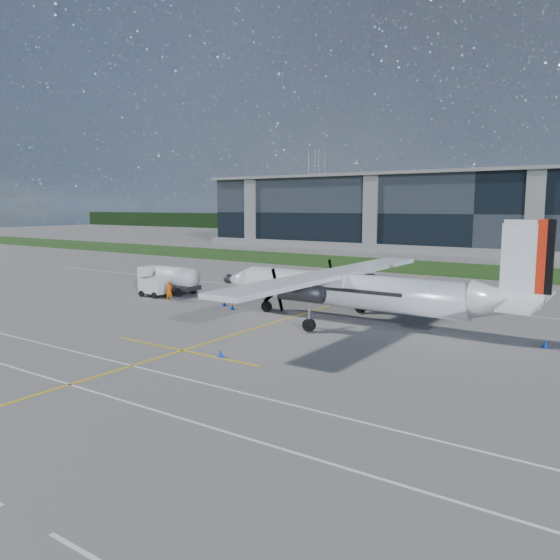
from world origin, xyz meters
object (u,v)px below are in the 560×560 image
object	(u,v)px
pylon_west	(317,190)
safety_cone_stbdwing	(397,293)
ground_crew_person	(169,290)
safety_cone_fwd	(224,303)
turboprop_aircraft	(360,271)
baggage_tug	(154,287)
safety_cone_portwing	(221,353)
fuel_tanker_truck	(165,279)
safety_cone_nose_port	(232,307)
safety_cone_tail	(545,344)

from	to	relation	value
pylon_west	safety_cone_stbdwing	xyz separation A→B (m)	(85.91, -128.53, -14.75)
ground_crew_person	safety_cone_fwd	world-z (taller)	ground_crew_person
safety_cone_fwd	ground_crew_person	bearing A→B (deg)	-172.16
ground_crew_person	turboprop_aircraft	bearing A→B (deg)	-71.56
baggage_tug	safety_cone_portwing	size ratio (longest dim) A/B	6.14
ground_crew_person	fuel_tanker_truck	bearing A→B (deg)	66.61
safety_cone_fwd	baggage_tug	bearing A→B (deg)	179.77
turboprop_aircraft	safety_cone_portwing	bearing A→B (deg)	-101.98
pylon_west	safety_cone_fwd	xyz separation A→B (m)	(75.18, -142.75, -14.75)
baggage_tug	safety_cone_stbdwing	bearing A→B (deg)	35.51
fuel_tanker_truck	safety_cone_stbdwing	size ratio (longest dim) A/B	14.95
fuel_tanker_truck	baggage_tug	xyz separation A→B (m)	(0.79, -2.30, -0.48)
fuel_tanker_truck	ground_crew_person	xyz separation A→B (m)	(3.84, -3.18, -0.33)
safety_cone_portwing	ground_crew_person	bearing A→B (deg)	144.15
baggage_tug	fuel_tanker_truck	bearing A→B (deg)	108.96
turboprop_aircraft	safety_cone_nose_port	xyz separation A→B (m)	(-11.81, -0.89, -3.84)
baggage_tug	safety_cone_fwd	world-z (taller)	baggage_tug
safety_cone_fwd	safety_cone_stbdwing	distance (m)	17.81
safety_cone_tail	fuel_tanker_truck	bearing A→B (deg)	176.91
pylon_west	turboprop_aircraft	bearing A→B (deg)	-58.14
safety_cone_fwd	safety_cone_portwing	world-z (taller)	same
turboprop_aircraft	fuel_tanker_truck	bearing A→B (deg)	174.12
ground_crew_person	safety_cone_stbdwing	xyz separation A→B (m)	(16.83, 15.06, -0.83)
fuel_tanker_truck	safety_cone_fwd	distance (m)	10.28
safety_cone_nose_port	safety_cone_tail	world-z (taller)	same
pylon_west	safety_cone_nose_port	bearing A→B (deg)	-61.84
pylon_west	safety_cone_tail	size ratio (longest dim) A/B	60.00
ground_crew_person	safety_cone_stbdwing	bearing A→B (deg)	-31.94
fuel_tanker_truck	safety_cone_tail	distance (m)	36.47
baggage_tug	ground_crew_person	xyz separation A→B (m)	(3.05, -0.88, 0.16)
fuel_tanker_truck	safety_cone_portwing	xyz separation A→B (m)	(20.76, -15.40, -1.15)
ground_crew_person	safety_cone_tail	bearing A→B (deg)	-71.63
ground_crew_person	safety_cone_portwing	bearing A→B (deg)	-109.61
fuel_tanker_truck	safety_cone_portwing	distance (m)	25.88
safety_cone_tail	turboprop_aircraft	bearing A→B (deg)	-177.97
pylon_west	safety_cone_portwing	size ratio (longest dim) A/B	60.00
fuel_tanker_truck	safety_cone_nose_port	bearing A→B (deg)	-15.78
pylon_west	safety_cone_fwd	world-z (taller)	pylon_west
turboprop_aircraft	ground_crew_person	bearing A→B (deg)	-177.79
baggage_tug	safety_cone_fwd	distance (m)	9.18
safety_cone_nose_port	turboprop_aircraft	bearing A→B (deg)	4.29
safety_cone_portwing	pylon_west	bearing A→B (deg)	118.90
turboprop_aircraft	baggage_tug	distance (m)	22.94
safety_cone_tail	ground_crew_person	bearing A→B (deg)	-177.86
safety_cone_tail	safety_cone_portwing	bearing A→B (deg)	-139.32
turboprop_aircraft	fuel_tanker_truck	xyz separation A→B (m)	(-23.52, 2.42, -2.69)
safety_cone_fwd	safety_cone_tail	xyz separation A→B (m)	(26.45, 0.37, 0.00)
baggage_tug	turboprop_aircraft	bearing A→B (deg)	-0.30
pylon_west	ground_crew_person	size ratio (longest dim) A/B	13.94
pylon_west	safety_cone_nose_port	xyz separation A→B (m)	(76.94, -143.71, -14.75)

